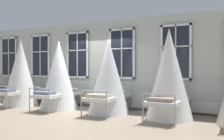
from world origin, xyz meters
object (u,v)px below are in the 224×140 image
at_px(cot_third, 59,76).
at_px(cot_fifth, 169,75).
at_px(cot_fourth, 108,77).
at_px(cot_second, 21,73).

height_order(cot_third, cot_fifth, cot_fifth).
bearing_deg(cot_fifth, cot_fourth, 91.22).
bearing_deg(cot_fourth, cot_third, 90.13).
bearing_deg(cot_fourth, cot_fifth, -91.84).
height_order(cot_third, cot_fourth, cot_third).
bearing_deg(cot_third, cot_fifth, -87.98).
bearing_deg(cot_second, cot_third, -90.07).
xyz_separation_m(cot_third, cot_fifth, (3.91, 0.04, 0.07)).
xyz_separation_m(cot_second, cot_fifth, (5.81, 0.00, 0.01)).
xyz_separation_m(cot_second, cot_third, (1.90, -0.04, -0.06)).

